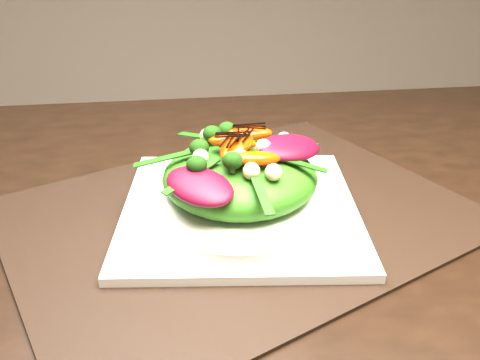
{
  "coord_description": "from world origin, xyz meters",
  "views": [
    {
      "loc": [
        0.11,
        -0.59,
        1.09
      ],
      "look_at": [
        0.18,
        -0.03,
        0.8
      ],
      "focal_mm": 38.0,
      "sensor_mm": 36.0,
      "label": 1
    }
  ],
  "objects": [
    {
      "name": "plate_base",
      "position": [
        0.18,
        -0.03,
        0.76
      ],
      "size": [
        0.32,
        0.32,
        0.01
      ],
      "primitive_type": "cube",
      "rotation": [
        0.0,
        0.0,
        -0.11
      ],
      "color": "silver",
      "rests_on": "placemat"
    },
    {
      "name": "broccoli_floret",
      "position": [
        0.12,
        -0.0,
        0.85
      ],
      "size": [
        0.04,
        0.04,
        0.03
      ],
      "primitive_type": "sphere",
      "rotation": [
        0.0,
        0.0,
        0.4
      ],
      "color": "#183209",
      "rests_on": "lettuce_mound"
    },
    {
      "name": "lettuce_mound",
      "position": [
        0.18,
        -0.03,
        0.81
      ],
      "size": [
        0.21,
        0.21,
        0.07
      ],
      "primitive_type": "ellipsoid",
      "rotation": [
        0.0,
        0.0,
        -0.08
      ],
      "color": "#2E6913",
      "rests_on": "salad_bowl"
    },
    {
      "name": "dining_table",
      "position": [
        0.0,
        0.0,
        0.73
      ],
      "size": [
        1.6,
        0.9,
        0.75
      ],
      "primitive_type": "cube",
      "color": "black",
      "rests_on": "floor"
    },
    {
      "name": "macadamia_nut",
      "position": [
        0.21,
        -0.07,
        0.85
      ],
      "size": [
        0.02,
        0.02,
        0.02
      ],
      "primitive_type": "sphere",
      "rotation": [
        0.0,
        0.0,
        0.23
      ],
      "color": "beige",
      "rests_on": "lettuce_mound"
    },
    {
      "name": "balsamic_drizzle",
      "position": [
        0.16,
        -0.02,
        0.85
      ],
      "size": [
        0.04,
        0.02,
        0.0
      ],
      "primitive_type": "cube",
      "rotation": [
        0.0,
        0.0,
        0.4
      ],
      "color": "black",
      "rests_on": "orange_segment"
    },
    {
      "name": "placemat",
      "position": [
        0.18,
        -0.03,
        0.75
      ],
      "size": [
        0.68,
        0.62,
        0.0
      ],
      "primitive_type": "cube",
      "rotation": [
        0.0,
        0.0,
        0.43
      ],
      "color": "black",
      "rests_on": "dining_table"
    },
    {
      "name": "orange_segment",
      "position": [
        0.16,
        -0.02,
        0.85
      ],
      "size": [
        0.06,
        0.04,
        0.02
      ],
      "primitive_type": "ellipsoid",
      "rotation": [
        0.0,
        0.0,
        0.4
      ],
      "color": "#FB3204",
      "rests_on": "lettuce_mound"
    },
    {
      "name": "radicchio_leaf",
      "position": [
        0.24,
        -0.03,
        0.84
      ],
      "size": [
        0.1,
        0.09,
        0.02
      ],
      "primitive_type": "ellipsoid",
      "rotation": [
        0.0,
        0.0,
        0.47
      ],
      "color": "#480718",
      "rests_on": "lettuce_mound"
    },
    {
      "name": "salad_bowl",
      "position": [
        0.18,
        -0.03,
        0.78
      ],
      "size": [
        0.31,
        0.31,
        0.02
      ],
      "primitive_type": "cylinder",
      "rotation": [
        0.0,
        0.0,
        -0.15
      ],
      "color": "white",
      "rests_on": "plate_base"
    }
  ]
}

